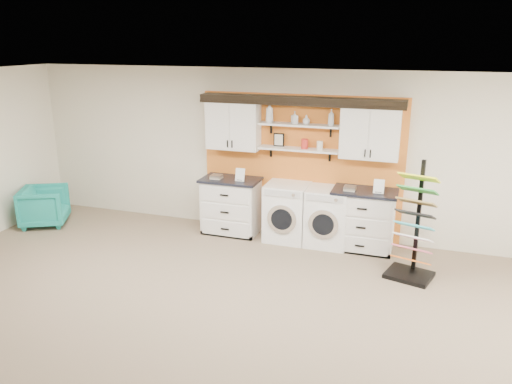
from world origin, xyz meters
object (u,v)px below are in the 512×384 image
(armchair, at_px, (44,206))
(sample_rack, at_px, (413,242))
(base_cabinet_right, at_px, (363,220))
(washer, at_px, (287,212))
(base_cabinet_left, at_px, (231,206))
(dryer, at_px, (327,217))

(armchair, bearing_deg, sample_rack, -117.57)
(armchair, bearing_deg, base_cabinet_right, -109.59)
(washer, distance_m, sample_rack, 2.18)
(base_cabinet_right, distance_m, armchair, 5.66)
(base_cabinet_left, bearing_deg, washer, -0.19)
(base_cabinet_right, xyz_separation_m, dryer, (-0.58, -0.00, -0.01))
(dryer, xyz_separation_m, armchair, (-5.03, -0.73, -0.13))
(base_cabinet_left, relative_size, dryer, 1.04)
(sample_rack, xyz_separation_m, armchair, (-6.39, 0.06, -0.18))
(dryer, bearing_deg, armchair, -171.73)
(dryer, height_order, sample_rack, sample_rack)
(washer, height_order, sample_rack, sample_rack)
(base_cabinet_left, xyz_separation_m, armchair, (-3.35, -0.73, -0.14))
(dryer, bearing_deg, sample_rack, -30.18)
(base_cabinet_left, distance_m, base_cabinet_right, 2.26)
(base_cabinet_right, relative_size, sample_rack, 0.60)
(base_cabinet_left, bearing_deg, armchair, -167.64)
(base_cabinet_right, height_order, dryer, base_cabinet_right)
(base_cabinet_right, xyz_separation_m, washer, (-1.26, -0.00, -0.01))
(base_cabinet_right, distance_m, washer, 1.26)
(base_cabinet_left, xyz_separation_m, washer, (1.00, -0.00, -0.00))
(sample_rack, bearing_deg, washer, 174.51)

